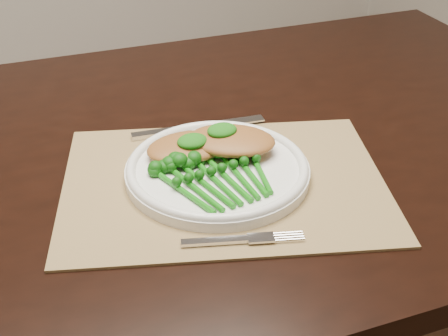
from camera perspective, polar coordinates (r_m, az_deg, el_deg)
name	(u,v)px	position (r m, az deg, el deg)	size (l,w,h in m)	color
dining_table	(172,315)	(1.24, -4.75, -13.21)	(1.69, 1.07, 0.75)	black
placemat	(224,183)	(0.92, 0.00, -1.35)	(0.47, 0.35, 0.00)	#94774B
dinner_plate	(217,169)	(0.92, -0.61, -0.10)	(0.27, 0.27, 0.02)	white
knife	(186,129)	(1.05, -3.50, 3.58)	(0.23, 0.06, 0.01)	silver
fork	(251,239)	(0.81, 2.47, -6.48)	(0.15, 0.07, 0.00)	silver
chicken_fillet_left	(188,147)	(0.95, -3.32, 1.94)	(0.13, 0.09, 0.03)	#985F2C
chicken_fillet_right	(231,140)	(0.95, 0.68, 2.55)	(0.13, 0.09, 0.03)	#985F2C
pesto_dollop_left	(192,141)	(0.93, -2.92, 2.46)	(0.05, 0.04, 0.02)	#0E4E0B
pesto_dollop_right	(222,130)	(0.95, -0.18, 3.47)	(0.05, 0.04, 0.02)	#0E4E0B
broccolini_bundle	(223,180)	(0.88, -0.07, -1.15)	(0.15, 0.17, 0.04)	#126B0E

